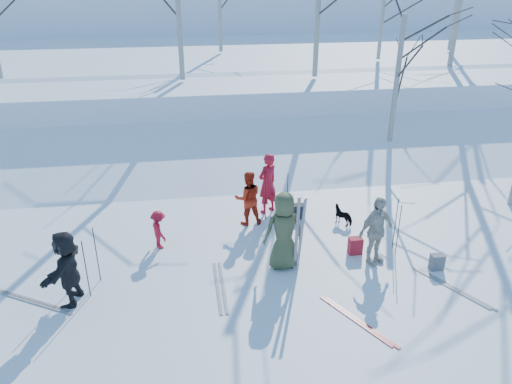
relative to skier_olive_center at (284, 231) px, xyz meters
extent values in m
plane|color=white|center=(-0.43, -0.14, -0.93)|extent=(120.00, 120.00, 0.00)
cube|color=white|center=(-0.43, 6.86, -0.78)|extent=(70.00, 9.49, 4.12)
cube|color=white|center=(-0.43, 16.86, 0.07)|extent=(70.00, 18.00, 2.20)
cube|color=white|center=(-0.43, 37.86, 1.07)|extent=(90.00, 30.00, 6.00)
imported|color=#3E482B|center=(0.00, 0.00, 0.00)|extent=(0.96, 0.68, 1.86)
imported|color=#B21022|center=(0.10, 2.78, -0.06)|extent=(0.76, 0.70, 1.73)
imported|color=#B1210D|center=(-0.53, 2.18, -0.18)|extent=(0.76, 0.61, 1.50)
imported|color=#B21022|center=(-2.84, 1.26, -0.43)|extent=(0.59, 0.73, 0.99)
imported|color=beige|center=(2.13, -0.12, -0.10)|extent=(1.06, 0.76, 1.67)
imported|color=black|center=(-4.59, -0.64, -0.11)|extent=(0.79, 1.59, 1.64)
imported|color=black|center=(2.00, 1.78, -0.68)|extent=(0.61, 0.63, 0.51)
cube|color=silver|center=(0.25, -0.22, 0.02)|extent=(0.09, 0.16, 1.90)
cube|color=silver|center=(0.34, -0.25, 0.02)|extent=(0.15, 0.23, 1.89)
cylinder|color=black|center=(-4.26, -0.52, -0.26)|extent=(0.02, 0.02, 1.34)
cylinder|color=black|center=(2.78, 0.09, -0.26)|extent=(0.02, 0.02, 1.34)
cylinder|color=black|center=(-4.13, 0.04, -0.26)|extent=(0.02, 0.02, 1.34)
cylinder|color=black|center=(0.56, 2.28, -0.26)|extent=(0.02, 0.02, 1.34)
cylinder|color=black|center=(-4.70, -0.22, -0.26)|extent=(0.02, 0.02, 1.34)
cylinder|color=black|center=(2.85, 0.44, -0.26)|extent=(0.02, 0.02, 1.34)
cylinder|color=black|center=(-0.04, 2.29, -0.26)|extent=(0.02, 0.02, 1.34)
cube|color=maroon|center=(1.83, 0.29, -0.72)|extent=(0.32, 0.22, 0.42)
cube|color=#595D61|center=(3.46, -0.63, -0.74)|extent=(0.30, 0.20, 0.38)
cube|color=black|center=(0.87, 2.28, -0.73)|extent=(0.34, 0.24, 0.40)
camera|label=1|loc=(-2.04, -9.57, 5.56)|focal=35.00mm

